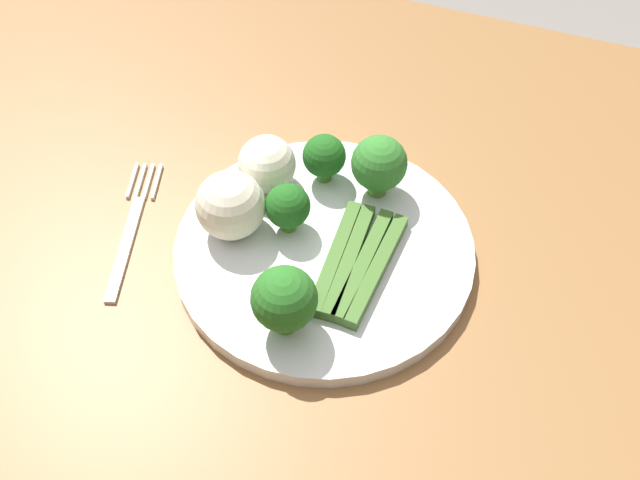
{
  "coord_description": "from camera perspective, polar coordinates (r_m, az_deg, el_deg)",
  "views": [
    {
      "loc": [
        0.14,
        -0.39,
        1.27
      ],
      "look_at": [
        -0.0,
        -0.01,
        0.77
      ],
      "focal_mm": 41.63,
      "sensor_mm": 36.0,
      "label": 1
    }
  ],
  "objects": [
    {
      "name": "dining_table",
      "position": [
        0.77,
        0.49,
        -6.15
      ],
      "size": [
        1.2,
        0.81,
        0.75
      ],
      "color": "olive",
      "rests_on": "ground_plane"
    },
    {
      "name": "plate",
      "position": [
        0.66,
        0.0,
        -0.68
      ],
      "size": [
        0.27,
        0.27,
        0.01
      ],
      "primitive_type": "cylinder",
      "color": "white",
      "rests_on": "dining_table"
    },
    {
      "name": "asparagus_bundle",
      "position": [
        0.64,
        2.81,
        -1.77
      ],
      "size": [
        0.06,
        0.12,
        0.01
      ],
      "rotation": [
        0.0,
        0.0,
        1.57
      ],
      "color": "#3D6626",
      "rests_on": "plate"
    },
    {
      "name": "broccoli_back",
      "position": [
        0.69,
        0.32,
        6.43
      ],
      "size": [
        0.04,
        0.04,
        0.05
      ],
      "color": "#4C7F2B",
      "rests_on": "plate"
    },
    {
      "name": "broccoli_right",
      "position": [
        0.65,
        -2.44,
        2.7
      ],
      "size": [
        0.04,
        0.04,
        0.05
      ],
      "color": "#4C7F2B",
      "rests_on": "plate"
    },
    {
      "name": "broccoli_near_center",
      "position": [
        0.67,
        4.57,
        5.83
      ],
      "size": [
        0.05,
        0.05,
        0.06
      ],
      "color": "#609E3D",
      "rests_on": "plate"
    },
    {
      "name": "broccoli_back_right",
      "position": [
        0.58,
        -3.19,
        -4.46
      ],
      "size": [
        0.05,
        0.05,
        0.06
      ],
      "color": "#568E33",
      "rests_on": "plate"
    },
    {
      "name": "cauliflower_front_left",
      "position": [
        0.65,
        -6.9,
        2.66
      ],
      "size": [
        0.06,
        0.06,
        0.06
      ],
      "primitive_type": "sphere",
      "color": "silver",
      "rests_on": "plate"
    },
    {
      "name": "cauliflower_edge",
      "position": [
        0.69,
        -4.11,
        5.86
      ],
      "size": [
        0.05,
        0.05,
        0.05
      ],
      "primitive_type": "sphere",
      "color": "white",
      "rests_on": "plate"
    },
    {
      "name": "fork",
      "position": [
        0.71,
        -14.27,
        1.05
      ],
      "size": [
        0.07,
        0.16,
        0.0
      ],
      "rotation": [
        0.0,
        0.0,
        1.87
      ],
      "color": "silver",
      "rests_on": "dining_table"
    }
  ]
}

